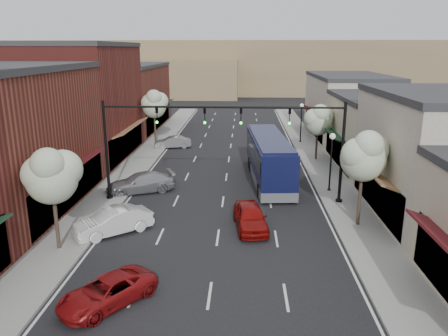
# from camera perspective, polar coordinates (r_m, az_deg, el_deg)

# --- Properties ---
(ground) EXTENTS (160.00, 160.00, 0.00)m
(ground) POSITION_cam_1_polar(r_m,az_deg,el_deg) (23.21, -1.12, -11.11)
(ground) COLOR black
(ground) RESTS_ON ground
(sidewalk_left) EXTENTS (2.80, 73.00, 0.15)m
(sidewalk_left) POSITION_cam_1_polar(r_m,az_deg,el_deg) (41.72, -11.04, 0.83)
(sidewalk_left) COLOR gray
(sidewalk_left) RESTS_ON ground
(sidewalk_right) EXTENTS (2.80, 73.00, 0.15)m
(sidewalk_right) POSITION_cam_1_polar(r_m,az_deg,el_deg) (41.15, 12.34, 0.56)
(sidewalk_right) COLOR gray
(sidewalk_right) RESTS_ON ground
(curb_left) EXTENTS (0.25, 73.00, 0.17)m
(curb_left) POSITION_cam_1_polar(r_m,az_deg,el_deg) (41.41, -9.16, 0.81)
(curb_left) COLOR gray
(curb_left) RESTS_ON ground
(curb_right) EXTENTS (0.25, 73.00, 0.17)m
(curb_right) POSITION_cam_1_polar(r_m,az_deg,el_deg) (40.94, 10.41, 0.59)
(curb_right) COLOR gray
(curb_right) RESTS_ON ground
(bldg_left_midnear) EXTENTS (10.14, 14.10, 9.40)m
(bldg_left_midnear) POSITION_cam_1_polar(r_m,az_deg,el_deg) (31.48, -27.24, 3.24)
(bldg_left_midnear) COLOR brown
(bldg_left_midnear) RESTS_ON ground
(bldg_left_midfar) EXTENTS (10.14, 14.10, 10.90)m
(bldg_left_midfar) POSITION_cam_1_polar(r_m,az_deg,el_deg) (43.90, -18.45, 8.13)
(bldg_left_midfar) COLOR maroon
(bldg_left_midfar) RESTS_ON ground
(bldg_left_far) EXTENTS (10.14, 18.10, 8.40)m
(bldg_left_far) POSITION_cam_1_polar(r_m,az_deg,el_deg) (59.16, -12.86, 9.00)
(bldg_left_far) COLOR brown
(bldg_left_far) RESTS_ON ground
(bldg_right_midnear) EXTENTS (9.14, 12.10, 7.90)m
(bldg_right_midnear) POSITION_cam_1_polar(r_m,az_deg,el_deg) (30.13, 26.70, 1.36)
(bldg_right_midnear) COLOR #BFB5A4
(bldg_right_midnear) RESTS_ON ground
(bldg_right_midfar) EXTENTS (9.14, 12.10, 6.40)m
(bldg_right_midfar) POSITION_cam_1_polar(r_m,az_deg,el_deg) (41.26, 19.99, 4.43)
(bldg_right_midfar) COLOR #B9B093
(bldg_right_midfar) RESTS_ON ground
(bldg_right_far) EXTENTS (9.14, 16.10, 7.40)m
(bldg_right_far) POSITION_cam_1_polar(r_m,az_deg,el_deg) (54.56, 15.80, 7.77)
(bldg_right_far) COLOR #BFB5A4
(bldg_right_far) RESTS_ON ground
(hill_far) EXTENTS (120.00, 30.00, 12.00)m
(hill_far) POSITION_cam_1_polar(r_m,az_deg,el_deg) (110.82, 1.95, 13.13)
(hill_far) COLOR #7A6647
(hill_far) RESTS_ON ground
(hill_near) EXTENTS (50.00, 20.00, 8.00)m
(hill_near) POSITION_cam_1_polar(r_m,az_deg,el_deg) (102.39, -12.58, 11.47)
(hill_near) COLOR #7A6647
(hill_near) RESTS_ON ground
(signal_mast_right) EXTENTS (8.22, 0.46, 7.00)m
(signal_mast_right) POSITION_cam_1_polar(r_m,az_deg,el_deg) (29.59, 10.81, 3.94)
(signal_mast_right) COLOR black
(signal_mast_right) RESTS_ON ground
(signal_mast_left) EXTENTS (8.22, 0.46, 7.00)m
(signal_mast_left) POSITION_cam_1_polar(r_m,az_deg,el_deg) (30.12, -10.92, 4.13)
(signal_mast_left) COLOR black
(signal_mast_left) RESTS_ON ground
(tree_right_near) EXTENTS (2.85, 2.65, 5.95)m
(tree_right_near) POSITION_cam_1_polar(r_m,az_deg,el_deg) (26.30, 17.89, 1.66)
(tree_right_near) COLOR #47382B
(tree_right_near) RESTS_ON ground
(tree_right_far) EXTENTS (2.85, 2.65, 5.43)m
(tree_right_far) POSITION_cam_1_polar(r_m,az_deg,el_deg) (41.75, 12.25, 6.27)
(tree_right_far) COLOR #47382B
(tree_right_far) RESTS_ON ground
(tree_left_near) EXTENTS (2.85, 2.65, 5.69)m
(tree_left_near) POSITION_cam_1_polar(r_m,az_deg,el_deg) (23.62, -21.59, -0.77)
(tree_left_near) COLOR #47382B
(tree_left_near) RESTS_ON ground
(tree_left_far) EXTENTS (2.85, 2.65, 6.13)m
(tree_left_far) POSITION_cam_1_polar(r_m,az_deg,el_deg) (48.00, -9.09, 8.32)
(tree_left_far) COLOR #47382B
(tree_left_far) RESTS_ON ground
(lamp_post_near) EXTENTS (0.44, 0.44, 4.44)m
(lamp_post_near) POSITION_cam_1_polar(r_m,az_deg,el_deg) (32.71, 13.85, 1.95)
(lamp_post_near) COLOR black
(lamp_post_near) RESTS_ON ground
(lamp_post_far) EXTENTS (0.44, 0.44, 4.44)m
(lamp_post_far) POSITION_cam_1_polar(r_m,az_deg,el_deg) (49.69, 10.07, 6.65)
(lamp_post_far) COLOR black
(lamp_post_far) RESTS_ON ground
(coach_bus) EXTENTS (3.48, 12.03, 3.63)m
(coach_bus) POSITION_cam_1_polar(r_m,az_deg,el_deg) (35.09, 5.88, 1.35)
(coach_bus) COLOR #0E123A
(coach_bus) RESTS_ON ground
(red_hatchback) EXTENTS (2.31, 4.55, 1.49)m
(red_hatchback) POSITION_cam_1_polar(r_m,az_deg,el_deg) (25.96, 3.46, -6.38)
(red_hatchback) COLOR maroon
(red_hatchback) RESTS_ON ground
(parked_car_a) EXTENTS (4.15, 4.55, 1.18)m
(parked_car_a) POSITION_cam_1_polar(r_m,az_deg,el_deg) (19.45, -15.02, -15.33)
(parked_car_a) COLOR maroon
(parked_car_a) RESTS_ON ground
(parked_car_b) EXTENTS (4.51, 4.03, 1.48)m
(parked_car_b) POSITION_cam_1_polar(r_m,az_deg,el_deg) (26.03, -14.29, -6.79)
(parked_car_b) COLOR silver
(parked_car_b) RESTS_ON ground
(parked_car_c) EXTENTS (5.40, 3.81, 1.45)m
(parked_car_c) POSITION_cam_1_polar(r_m,az_deg,el_deg) (32.93, -10.83, -1.90)
(parked_car_c) COLOR #9A999E
(parked_car_c) RESTS_ON ground
(parked_car_e) EXTENTS (4.07, 2.23, 1.27)m
(parked_car_e) POSITION_cam_1_polar(r_m,az_deg,el_deg) (47.09, -6.73, 3.37)
(parked_car_e) COLOR #96969B
(parked_car_e) RESTS_ON ground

